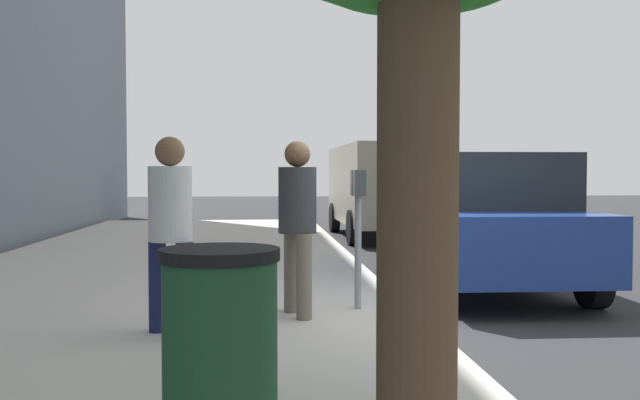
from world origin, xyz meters
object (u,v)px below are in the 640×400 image
object	(u,v)px
pedestrian_bystander	(170,220)
pedestrian_at_meter	(297,214)
trash_bin	(220,351)
parking_meter	(358,209)
parked_van_far	(383,185)
parked_sedan_near	(481,221)

from	to	relation	value
pedestrian_bystander	pedestrian_at_meter	bearing A→B (deg)	-13.76
trash_bin	parking_meter	bearing A→B (deg)	-18.53
parking_meter	trash_bin	xyz separation A→B (m)	(-3.54, 1.19, -0.51)
parking_meter	parked_van_far	size ratio (longest dim) A/B	0.27
parking_meter	parked_van_far	world-z (taller)	parked_van_far
parking_meter	pedestrian_at_meter	distance (m)	0.70
parked_sedan_near	trash_bin	world-z (taller)	parked_sedan_near
pedestrian_bystander	trash_bin	size ratio (longest dim) A/B	1.67
parked_sedan_near	trash_bin	bearing A→B (deg)	150.47
parked_van_far	pedestrian_at_meter	bearing A→B (deg)	165.09
parked_van_far	trash_bin	distance (m)	13.18
parking_meter	trash_bin	size ratio (longest dim) A/B	1.40
parked_sedan_near	parked_van_far	world-z (taller)	parked_van_far
parking_meter	parked_sedan_near	world-z (taller)	parked_sedan_near
pedestrian_bystander	parked_van_far	size ratio (longest dim) A/B	0.32
pedestrian_bystander	trash_bin	world-z (taller)	pedestrian_bystander
parked_sedan_near	pedestrian_at_meter	bearing A→B (deg)	131.16
parked_sedan_near	parked_van_far	size ratio (longest dim) A/B	0.85
parking_meter	parked_sedan_near	bearing A→B (deg)	-44.78
parked_van_far	trash_bin	world-z (taller)	parked_van_far
parking_meter	pedestrian_at_meter	size ratio (longest dim) A/B	0.84
pedestrian_at_meter	trash_bin	bearing A→B (deg)	-115.90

